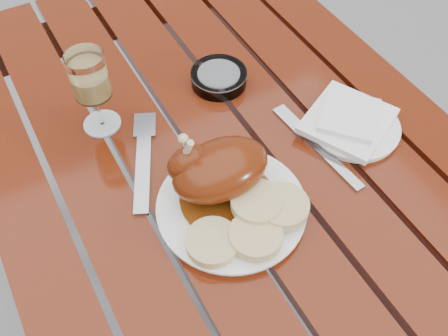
{
  "coord_description": "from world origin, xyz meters",
  "views": [
    {
      "loc": [
        -0.28,
        -0.49,
        1.42
      ],
      "look_at": [
        -0.04,
        -0.06,
        0.78
      ],
      "focal_mm": 40.0,
      "sensor_mm": 36.0,
      "label": 1
    }
  ],
  "objects_px": {
    "dinner_plate": "(231,208)",
    "wine_glass": "(94,93)",
    "table": "(226,250)",
    "ashtray": "(219,78)",
    "side_plate": "(354,127)"
  },
  "relations": [
    {
      "from": "dinner_plate",
      "to": "wine_glass",
      "type": "height_order",
      "value": "wine_glass"
    },
    {
      "from": "dinner_plate",
      "to": "table",
      "type": "bearing_deg",
      "value": 64.04
    },
    {
      "from": "ashtray",
      "to": "dinner_plate",
      "type": "bearing_deg",
      "value": -115.0
    },
    {
      "from": "wine_glass",
      "to": "ashtray",
      "type": "relative_size",
      "value": 1.47
    },
    {
      "from": "dinner_plate",
      "to": "side_plate",
      "type": "xyz_separation_m",
      "value": [
        0.28,
        0.04,
        -0.0
      ]
    },
    {
      "from": "table",
      "to": "dinner_plate",
      "type": "distance_m",
      "value": 0.4
    },
    {
      "from": "table",
      "to": "side_plate",
      "type": "height_order",
      "value": "side_plate"
    },
    {
      "from": "dinner_plate",
      "to": "side_plate",
      "type": "distance_m",
      "value": 0.28
    },
    {
      "from": "table",
      "to": "side_plate",
      "type": "xyz_separation_m",
      "value": [
        0.22,
        -0.07,
        0.38
      ]
    },
    {
      "from": "side_plate",
      "to": "ashtray",
      "type": "relative_size",
      "value": 1.5
    },
    {
      "from": "dinner_plate",
      "to": "side_plate",
      "type": "relative_size",
      "value": 1.46
    },
    {
      "from": "table",
      "to": "ashtray",
      "type": "bearing_deg",
      "value": 65.72
    },
    {
      "from": "ashtray",
      "to": "side_plate",
      "type": "bearing_deg",
      "value": -55.83
    },
    {
      "from": "wine_glass",
      "to": "dinner_plate",
      "type": "bearing_deg",
      "value": -67.69
    },
    {
      "from": "dinner_plate",
      "to": "wine_glass",
      "type": "xyz_separation_m",
      "value": [
        -0.11,
        0.28,
        0.07
      ]
    }
  ]
}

